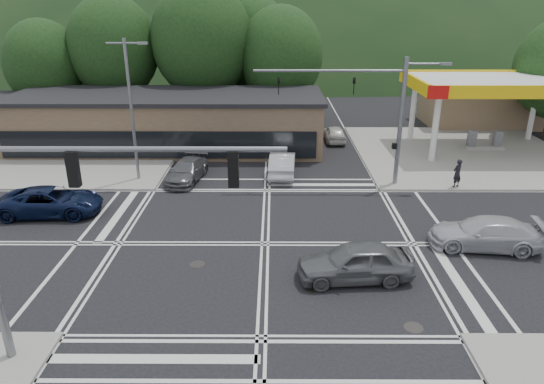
{
  "coord_description": "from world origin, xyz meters",
  "views": [
    {
      "loc": [
        0.44,
        -21.03,
        10.98
      ],
      "look_at": [
        0.33,
        3.35,
        1.4
      ],
      "focal_mm": 32.0,
      "sensor_mm": 36.0,
      "label": 1
    }
  ],
  "objects_px": {
    "car_blue_west": "(51,201)",
    "car_queue_b": "(334,134)",
    "car_northbound": "(187,171)",
    "pedestrian": "(457,173)",
    "car_grey_center": "(355,262)",
    "car_queue_a": "(282,163)",
    "car_silver_east": "(485,233)"
  },
  "relations": [
    {
      "from": "car_grey_center",
      "to": "car_queue_a",
      "type": "height_order",
      "value": "car_grey_center"
    },
    {
      "from": "car_northbound",
      "to": "car_blue_west",
      "type": "bearing_deg",
      "value": -130.67
    },
    {
      "from": "car_queue_a",
      "to": "car_northbound",
      "type": "bearing_deg",
      "value": 14.18
    },
    {
      "from": "car_queue_a",
      "to": "car_grey_center",
      "type": "bearing_deg",
      "value": 105.43
    },
    {
      "from": "car_blue_west",
      "to": "car_northbound",
      "type": "height_order",
      "value": "car_blue_west"
    },
    {
      "from": "car_grey_center",
      "to": "car_northbound",
      "type": "xyz_separation_m",
      "value": [
        -9.14,
        12.18,
        -0.15
      ]
    },
    {
      "from": "car_blue_west",
      "to": "car_queue_b",
      "type": "bearing_deg",
      "value": -51.56
    },
    {
      "from": "car_silver_east",
      "to": "pedestrian",
      "type": "relative_size",
      "value": 2.86
    },
    {
      "from": "car_grey_center",
      "to": "pedestrian",
      "type": "relative_size",
      "value": 2.69
    },
    {
      "from": "car_queue_b",
      "to": "car_northbound",
      "type": "distance_m",
      "value": 14.5
    },
    {
      "from": "car_queue_a",
      "to": "car_northbound",
      "type": "xyz_separation_m",
      "value": [
        -6.3,
        -1.2,
        -0.11
      ]
    },
    {
      "from": "car_queue_b",
      "to": "car_blue_west",
      "type": "bearing_deg",
      "value": 38.8
    },
    {
      "from": "car_queue_a",
      "to": "car_queue_b",
      "type": "distance_m",
      "value": 9.6
    },
    {
      "from": "car_blue_west",
      "to": "car_northbound",
      "type": "distance_m",
      "value": 8.56
    },
    {
      "from": "car_queue_a",
      "to": "pedestrian",
      "type": "xyz_separation_m",
      "value": [
        10.85,
        -2.7,
        0.26
      ]
    },
    {
      "from": "car_silver_east",
      "to": "car_queue_b",
      "type": "distance_m",
      "value": 19.62
    },
    {
      "from": "car_blue_west",
      "to": "car_queue_b",
      "type": "distance_m",
      "value": 23.06
    },
    {
      "from": "car_blue_west",
      "to": "car_queue_b",
      "type": "relative_size",
      "value": 1.4
    },
    {
      "from": "car_grey_center",
      "to": "car_queue_b",
      "type": "xyz_separation_m",
      "value": [
        1.66,
        21.86,
        -0.16
      ]
    },
    {
      "from": "pedestrian",
      "to": "car_grey_center",
      "type": "bearing_deg",
      "value": 22.67
    },
    {
      "from": "car_blue_west",
      "to": "car_queue_a",
      "type": "xyz_separation_m",
      "value": [
        12.86,
        6.7,
        0.02
      ]
    },
    {
      "from": "car_northbound",
      "to": "pedestrian",
      "type": "distance_m",
      "value": 17.22
    },
    {
      "from": "car_blue_west",
      "to": "car_queue_a",
      "type": "bearing_deg",
      "value": -65.22
    },
    {
      "from": "car_northbound",
      "to": "car_queue_b",
      "type": "bearing_deg",
      "value": 51.2
    },
    {
      "from": "car_silver_east",
      "to": "pedestrian",
      "type": "height_order",
      "value": "pedestrian"
    },
    {
      "from": "car_grey_center",
      "to": "car_northbound",
      "type": "height_order",
      "value": "car_grey_center"
    },
    {
      "from": "car_silver_east",
      "to": "car_northbound",
      "type": "height_order",
      "value": "car_silver_east"
    },
    {
      "from": "car_blue_west",
      "to": "car_silver_east",
      "type": "bearing_deg",
      "value": -102.39
    },
    {
      "from": "car_queue_b",
      "to": "car_northbound",
      "type": "height_order",
      "value": "car_northbound"
    },
    {
      "from": "car_silver_east",
      "to": "pedestrian",
      "type": "distance_m",
      "value": 7.93
    },
    {
      "from": "car_northbound",
      "to": "pedestrian",
      "type": "relative_size",
      "value": 2.6
    },
    {
      "from": "car_silver_east",
      "to": "car_northbound",
      "type": "distance_m",
      "value": 18.31
    }
  ]
}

